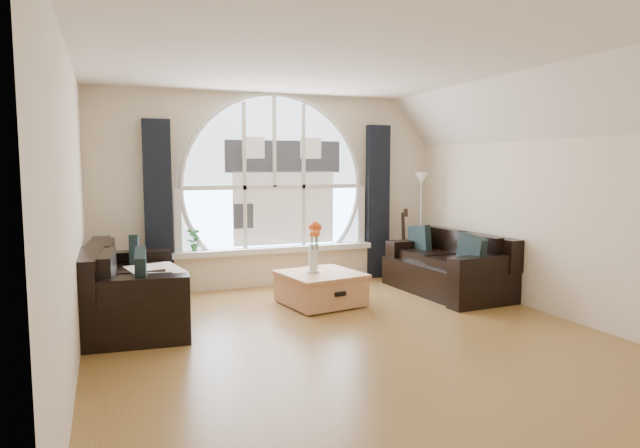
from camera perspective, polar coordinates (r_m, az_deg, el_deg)
The scene contains 21 objects.
ground at distance 5.64m, azimuth 3.36°, elevation -11.59°, with size 5.00×5.50×0.01m, color brown.
ceiling at distance 5.47m, azimuth 3.54°, elevation 16.50°, with size 5.00×5.50×0.01m, color silver.
wall_back at distance 7.97m, azimuth -4.80°, elevation 3.46°, with size 5.00×0.01×2.70m, color beige.
wall_front at distance 3.11m, azimuth 24.94°, elevation -1.12°, with size 5.00×0.01×2.70m, color beige.
wall_left at distance 4.91m, azimuth -24.16°, elevation 1.34°, with size 0.01×5.50×2.70m, color beige.
wall_right at distance 6.81m, azimuth 22.97°, elevation 2.56°, with size 0.01×5.50×2.70m, color beige.
attic_slope at distance 6.63m, azimuth 21.43°, elevation 11.20°, with size 0.92×5.50×0.72m, color silver.
arched_window at distance 7.93m, azimuth -4.75°, elevation 5.43°, with size 2.60×0.06×2.15m, color silver.
window_sill at distance 7.95m, azimuth -4.54°, elevation -2.63°, with size 2.90×0.22×0.08m, color white.
window_frame at distance 7.90m, azimuth -4.69°, elevation 5.43°, with size 2.76×0.08×2.15m, color white.
neighbor_house at distance 7.96m, azimuth -3.68°, elevation 4.54°, with size 1.70×0.02×1.50m, color silver.
curtain_left at distance 7.57m, azimuth -16.24°, elevation 1.58°, with size 0.35×0.12×2.30m, color black.
curtain_right at distance 8.46m, azimuth 5.92°, elevation 2.24°, with size 0.35×0.12×2.30m, color black.
sofa_left at distance 6.37m, azimuth -18.59°, elevation -6.11°, with size 0.96×1.92×0.86m, color black.
sofa_right at distance 7.64m, azimuth 12.81°, elevation -3.96°, with size 0.90×1.80×0.80m, color black.
coffee_chest at distance 6.87m, azimuth 0.06°, elevation -6.46°, with size 0.90×0.90×0.44m, color #BB7A4C.
throw_blanket at distance 6.52m, azimuth -16.49°, elevation -4.88°, with size 0.55×0.55×0.10m, color silver.
vase_flowers at distance 6.76m, azimuth -0.71°, elevation -1.76°, with size 0.24×0.24×0.70m, color white.
floor_lamp at distance 8.46m, azimuth 10.28°, elevation -0.21°, with size 0.24×0.24×1.60m, color #B2B2B2.
guitar at distance 8.56m, azimuth 8.35°, elevation -1.92°, with size 0.36×0.24×1.06m, color olive.
potted_plant at distance 7.68m, azimuth -12.82°, elevation -1.52°, with size 0.17×0.12×0.33m, color #1E6023.
Camera 1 is at (-2.23, -4.89, 1.71)m, focal length 31.24 mm.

